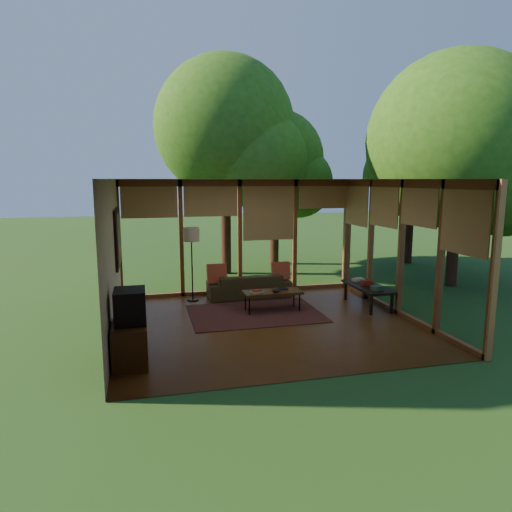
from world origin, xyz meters
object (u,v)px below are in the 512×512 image
object	(u,v)px
media_cabinet	(130,342)
coffee_table	(272,293)
side_console	(368,288)
sofa	(249,286)
television	(130,306)
floor_lamp	(191,239)

from	to	relation	value
media_cabinet	coffee_table	bearing A→B (deg)	36.03
media_cabinet	side_console	bearing A→B (deg)	21.15
sofa	television	world-z (taller)	television
sofa	coffee_table	bearing A→B (deg)	100.29
media_cabinet	side_console	distance (m)	5.22
media_cabinet	television	xyz separation A→B (m)	(0.02, 0.00, 0.55)
side_console	floor_lamp	bearing A→B (deg)	158.85
sofa	coffee_table	world-z (taller)	sofa
floor_lamp	side_console	size ratio (longest dim) A/B	1.18
sofa	television	distance (m)	4.16
media_cabinet	television	bearing A→B (deg)	0.00
television	side_console	distance (m)	5.22
television	side_console	world-z (taller)	television
floor_lamp	television	bearing A→B (deg)	-111.01
television	floor_lamp	bearing A→B (deg)	68.99
sofa	side_console	world-z (taller)	sofa
coffee_table	floor_lamp	bearing A→B (deg)	140.49
floor_lamp	media_cabinet	bearing A→B (deg)	-111.32
television	floor_lamp	distance (m)	3.55
sofa	floor_lamp	bearing A→B (deg)	-1.33
sofa	coffee_table	size ratio (longest dim) A/B	1.57
television	side_console	size ratio (longest dim) A/B	0.39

